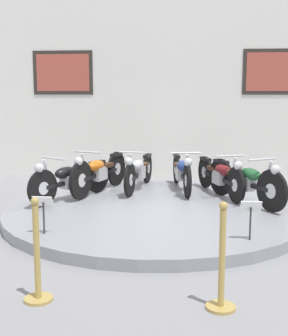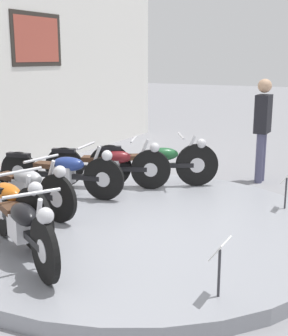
# 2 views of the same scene
# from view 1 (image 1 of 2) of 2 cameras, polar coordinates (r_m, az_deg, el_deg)

# --- Properties ---
(ground_plane) EXTENTS (60.00, 60.00, 0.00)m
(ground_plane) POSITION_cam_1_polar(r_m,az_deg,el_deg) (7.59, 1.23, -6.03)
(ground_plane) COLOR gray
(display_platform) EXTENTS (4.75, 4.75, 0.16)m
(display_platform) POSITION_cam_1_polar(r_m,az_deg,el_deg) (7.57, 1.23, -5.46)
(display_platform) COLOR gray
(display_platform) RESTS_ON ground_plane
(back_wall) EXTENTS (14.00, 0.22, 4.44)m
(back_wall) POSITION_cam_1_polar(r_m,az_deg,el_deg) (10.90, 2.78, 10.40)
(back_wall) COLOR white
(back_wall) RESTS_ON ground_plane
(motorcycle_black) EXTENTS (1.01, 1.73, 0.78)m
(motorcycle_black) POSITION_cam_1_polar(r_m,az_deg,el_deg) (8.17, -9.02, -1.24)
(motorcycle_black) COLOR black
(motorcycle_black) RESTS_ON display_platform
(motorcycle_orange) EXTENTS (0.73, 1.94, 0.81)m
(motorcycle_orange) POSITION_cam_1_polar(r_m,az_deg,el_deg) (8.66, -5.54, -0.38)
(motorcycle_orange) COLOR black
(motorcycle_orange) RESTS_ON display_platform
(motorcycle_silver) EXTENTS (0.54, 1.94, 0.78)m
(motorcycle_silver) POSITION_cam_1_polar(r_m,az_deg,el_deg) (8.90, -0.67, -0.28)
(motorcycle_silver) COLOR black
(motorcycle_silver) RESTS_ON display_platform
(motorcycle_blue) EXTENTS (0.54, 1.93, 0.78)m
(motorcycle_blue) POSITION_cam_1_polar(r_m,az_deg,el_deg) (8.85, 4.64, -0.36)
(motorcycle_blue) COLOR black
(motorcycle_blue) RESTS_ON display_platform
(motorcycle_maroon) EXTENTS (0.77, 1.85, 0.78)m
(motorcycle_maroon) POSITION_cam_1_polar(r_m,az_deg,el_deg) (8.52, 9.31, -0.82)
(motorcycle_maroon) COLOR black
(motorcycle_maroon) RESTS_ON display_platform
(motorcycle_green) EXTENTS (1.11, 1.74, 0.81)m
(motorcycle_green) POSITION_cam_1_polar(r_m,az_deg,el_deg) (7.96, 12.33, -1.45)
(motorcycle_green) COLOR black
(motorcycle_green) RESTS_ON display_platform
(info_placard_front_left) EXTENTS (0.26, 0.11, 0.51)m
(info_placard_front_left) POSITION_cam_1_polar(r_m,az_deg,el_deg) (6.25, -12.17, -4.61)
(info_placard_front_left) COLOR #333338
(info_placard_front_left) RESTS_ON display_platform
(info_placard_front_centre) EXTENTS (0.26, 0.11, 0.51)m
(info_placard_front_centre) POSITION_cam_1_polar(r_m,az_deg,el_deg) (6.00, 12.88, -5.20)
(info_placard_front_centre) COLOR #333338
(info_placard_front_centre) RESTS_ON display_platform
(stanchion_post_left_of_entry) EXTENTS (0.28, 0.28, 1.02)m
(stanchion_post_left_of_entry) POSITION_cam_1_polar(r_m,az_deg,el_deg) (4.68, -12.86, -11.63)
(stanchion_post_left_of_entry) COLOR tan
(stanchion_post_left_of_entry) RESTS_ON ground_plane
(stanchion_post_right_of_entry) EXTENTS (0.28, 0.28, 1.02)m
(stanchion_post_right_of_entry) POSITION_cam_1_polar(r_m,az_deg,el_deg) (4.47, 9.44, -12.57)
(stanchion_post_right_of_entry) COLOR tan
(stanchion_post_right_of_entry) RESTS_ON ground_plane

